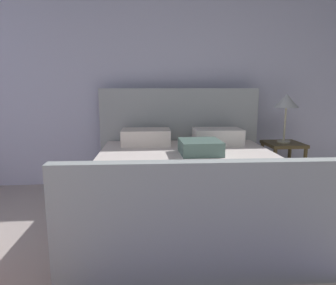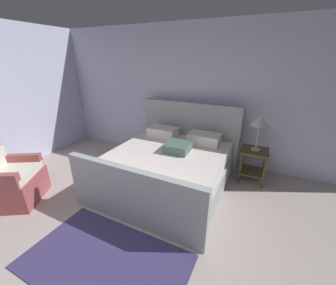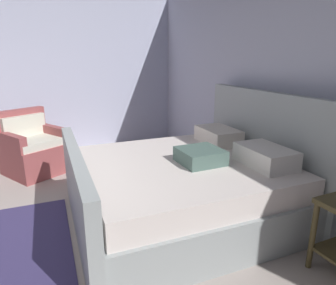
# 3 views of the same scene
# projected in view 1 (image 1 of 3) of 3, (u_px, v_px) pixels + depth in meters

# --- Properties ---
(wall_back) EXTENTS (6.41, 0.12, 2.70)m
(wall_back) POSITION_uv_depth(u_px,v_px,m) (183.00, 82.00, 3.99)
(wall_back) COLOR silver
(wall_back) RESTS_ON ground
(bed) EXTENTS (2.07, 2.19, 1.27)m
(bed) POSITION_uv_depth(u_px,v_px,m) (189.00, 182.00, 2.97)
(bed) COLOR #A1A8A8
(bed) RESTS_ON ground
(nightstand_right) EXTENTS (0.44, 0.44, 0.60)m
(nightstand_right) POSITION_uv_depth(u_px,v_px,m) (282.00, 158.00, 3.78)
(nightstand_right) COLOR #483C21
(nightstand_right) RESTS_ON ground
(table_lamp_right) EXTENTS (0.29, 0.29, 0.60)m
(table_lamp_right) POSITION_uv_depth(u_px,v_px,m) (286.00, 103.00, 3.65)
(table_lamp_right) COLOR #B7B293
(table_lamp_right) RESTS_ON nightstand_right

